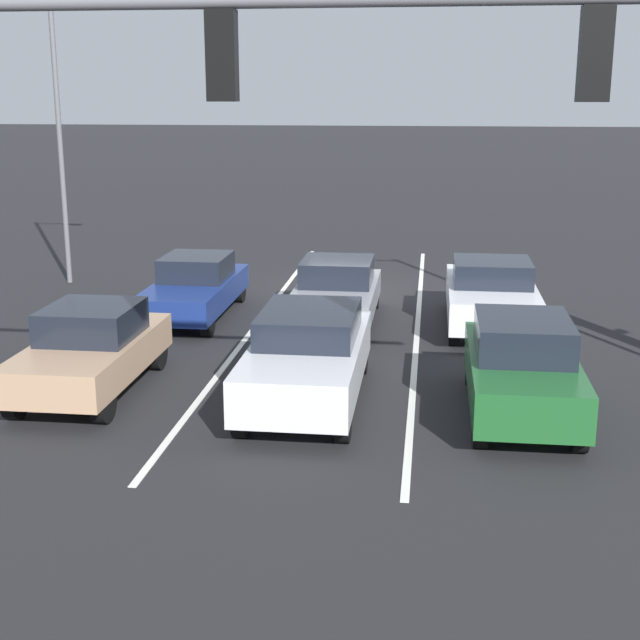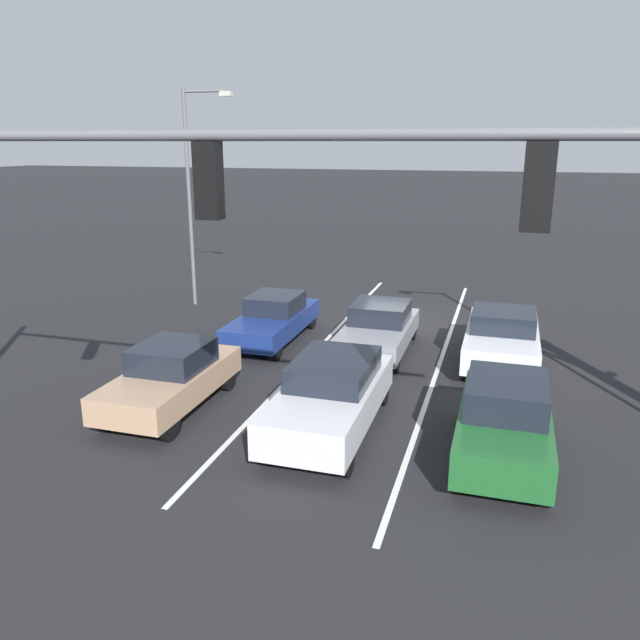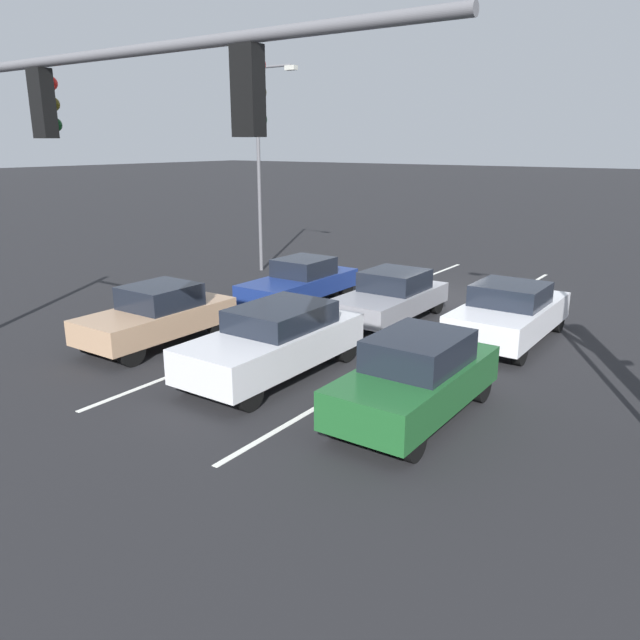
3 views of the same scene
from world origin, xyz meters
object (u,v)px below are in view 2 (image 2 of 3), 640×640
Objects in this scene: car_silver_midlane_front at (331,394)px; car_gray_midlane_second at (378,328)px; car_tan_rightlane_front at (171,377)px; car_white_leftlane_second at (502,337)px; traffic_signal_gantry at (58,221)px; car_darkgreen_leftlane_front at (504,420)px; car_navy_rightlane_second at (273,318)px; street_lamp_right_shoulder at (194,184)px.

car_silver_midlane_front reaches higher than car_gray_midlane_second.
car_tan_rightlane_front is 0.88× the size of car_silver_midlane_front.
traffic_signal_gantry reaches higher than car_white_leftlane_second.
car_darkgreen_leftlane_front is 7.49m from car_tan_rightlane_front.
car_tan_rightlane_front is 6.66m from car_gray_midlane_second.
car_white_leftlane_second is (0.16, -5.69, -0.04)m from car_darkgreen_leftlane_front.
traffic_signal_gantry is (2.47, 10.28, 4.29)m from car_gray_midlane_second.
traffic_signal_gantry is at bearing 59.60° from car_white_leftlane_second.
traffic_signal_gantry is (-0.92, 10.39, 4.29)m from car_navy_rightlane_second.
car_darkgreen_leftlane_front reaches higher than car_navy_rightlane_second.
car_darkgreen_leftlane_front is 6.81m from car_gray_midlane_second.
car_darkgreen_leftlane_front is at bearing 141.04° from street_lamp_right_shoulder.
car_darkgreen_leftlane_front is 8.74m from traffic_signal_gantry.
car_darkgreen_leftlane_front is 0.94× the size of car_white_leftlane_second.
car_tan_rightlane_front is at bearing 55.29° from car_gray_midlane_second.
car_silver_midlane_front is at bearing 57.82° from car_white_leftlane_second.
car_darkgreen_leftlane_front is at bearing 91.61° from car_white_leftlane_second.
car_white_leftlane_second is 0.99× the size of car_navy_rightlane_second.
street_lamp_right_shoulder is (3.94, -8.99, 3.78)m from car_tan_rightlane_front.
car_darkgreen_leftlane_front reaches higher than car_tan_rightlane_front.
car_white_leftlane_second is (-3.53, 0.03, 0.06)m from car_gray_midlane_second.
car_white_leftlane_second is at bearing -88.39° from car_darkgreen_leftlane_front.
car_gray_midlane_second is at bearing -103.54° from traffic_signal_gantry.
car_white_leftlane_second is at bearing 162.51° from street_lamp_right_shoulder.
car_white_leftlane_second is at bearing -122.18° from car_silver_midlane_front.
car_darkgreen_leftlane_front is 1.01× the size of car_tan_rightlane_front.
car_white_leftlane_second is 12.61m from traffic_signal_gantry.
street_lamp_right_shoulder is at bearing -38.96° from car_darkgreen_leftlane_front.
car_navy_rightlane_second is (3.39, -0.11, -0.01)m from car_gray_midlane_second.
street_lamp_right_shoulder is (5.26, -13.79, -0.44)m from traffic_signal_gantry.
car_navy_rightlane_second is at bearing -84.96° from traffic_signal_gantry.
car_tan_rightlane_front reaches higher than car_gray_midlane_second.
car_silver_midlane_front is 6.45m from car_white_leftlane_second.
car_navy_rightlane_second is at bearing -1.20° from car_white_leftlane_second.
car_gray_midlane_second is 0.94× the size of car_navy_rightlane_second.
car_darkgreen_leftlane_front is at bearing 122.84° from car_gray_midlane_second.
car_tan_rightlane_front is at bearing -1.92° from car_darkgreen_leftlane_front.
street_lamp_right_shoulder is at bearing -24.45° from car_gray_midlane_second.
car_darkgreen_leftlane_front is 0.93× the size of car_navy_rightlane_second.
car_white_leftlane_second is (-3.43, -5.46, -0.04)m from car_silver_midlane_front.
car_silver_midlane_front is at bearing 121.93° from car_navy_rightlane_second.
street_lamp_right_shoulder is at bearing -17.49° from car_white_leftlane_second.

